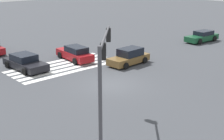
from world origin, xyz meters
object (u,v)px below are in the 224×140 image
object	(u,v)px
traffic_signal_mast	(104,66)
car_2	(129,57)
car_0	(202,37)
car_1	(25,62)
car_4	(75,53)

from	to	relation	value
traffic_signal_mast	car_2	size ratio (longest dim) A/B	1.23
traffic_signal_mast	car_0	xyz separation A→B (m)	(-24.77, -9.84, -3.35)
car_1	car_2	world-z (taller)	car_2
car_0	car_2	distance (m)	13.97
car_2	car_4	bearing A→B (deg)	-59.94
car_1	car_4	xyz separation A→B (m)	(-5.11, 0.59, 0.05)
car_0	car_2	xyz separation A→B (m)	(13.94, 0.91, 0.06)
car_1	car_4	distance (m)	5.15
traffic_signal_mast	car_2	bearing A→B (deg)	-5.49
car_1	car_2	xyz separation A→B (m)	(-8.13, 5.20, 0.08)
car_0	car_2	world-z (taller)	car_2
car_2	traffic_signal_mast	bearing A→B (deg)	36.36
car_2	car_4	world-z (taller)	car_2
traffic_signal_mast	car_2	distance (m)	14.42
car_1	car_4	bearing A→B (deg)	79.88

